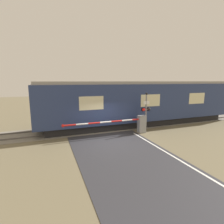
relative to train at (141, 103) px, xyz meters
The scene contains 5 objects.
ground_plane 5.87m from the train, 142.32° to the right, with size 80.00×80.00×0.00m, color #6B6047.
track_bed 4.80m from the train, behind, with size 36.00×3.20×0.13m.
train is the anchor object (origin of this frame).
crossing_barrier 3.22m from the train, 127.39° to the right, with size 6.41×0.44×1.37m.
signal_post 2.54m from the train, 111.61° to the right, with size 0.78×0.26×3.16m.
Camera 1 is at (-3.86, -10.70, 4.05)m, focal length 28.00 mm.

